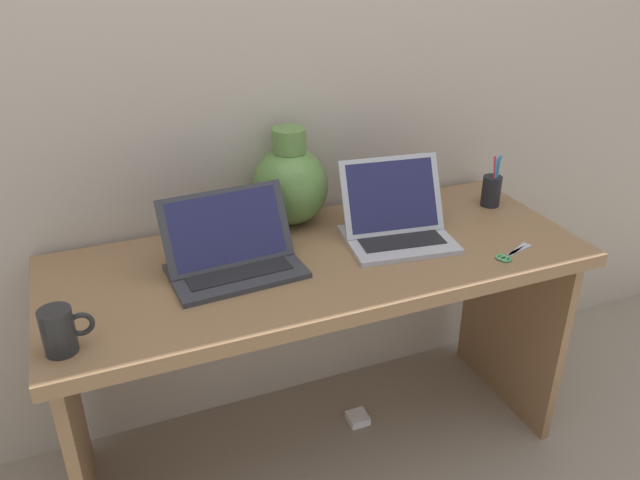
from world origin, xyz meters
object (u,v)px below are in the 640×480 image
Objects in this scene: green_vase at (290,184)px; power_brick at (358,418)px; coffee_mug at (60,331)px; scissors at (509,255)px; pen_cup at (492,190)px; laptop_left at (232,251)px; laptop_right at (395,219)px.

power_brick is at bearing -47.35° from green_vase.
coffee_mug reaches higher than power_brick.
coffee_mug is at bearing -147.78° from green_vase.
coffee_mug is 1.19m from scissors.
green_vase is 0.89m from power_brick.
green_vase is 1.72× the size of pen_cup.
coffee_mug is (-0.69, -0.44, -0.07)m from green_vase.
green_vase is at bearing 168.68° from pen_cup.
power_brick is at bearing 140.90° from scissors.
laptop_right is at bearing 0.48° from laptop_left.
power_brick is (0.42, 0.04, -0.78)m from laptop_left.
power_brick is at bearing -174.02° from pen_cup.
laptop_right is at bearing -167.86° from pen_cup.
laptop_left reaches higher than coffee_mug.
laptop_left is 2.52× the size of scissors.
green_vase is (-0.25, 0.22, 0.07)m from laptop_right.
scissors is (0.50, -0.45, -0.13)m from green_vase.
laptop_left is at bearing -174.48° from power_brick.
laptop_left is at bearing 163.14° from scissors.
power_brick is at bearing 156.41° from laptop_right.
laptop_left is 5.20× the size of power_brick.
laptop_right is (0.50, 0.00, 0.00)m from laptop_left.
coffee_mug is 1.39m from pen_cup.
laptop_right reaches higher than coffee_mug.
scissors is at bearing -117.03° from pen_cup.
laptop_right reaches higher than scissors.
green_vase reaches higher than laptop_right.
laptop_right is at bearing -41.07° from green_vase.
laptop_left is 0.34m from green_vase.
pen_cup is (0.91, 0.09, -0.00)m from laptop_left.
laptop_left is at bearing 25.67° from coffee_mug.
pen_cup is (0.66, -0.13, -0.07)m from green_vase.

